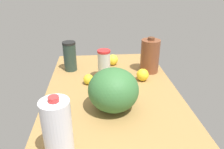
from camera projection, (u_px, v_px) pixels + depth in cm
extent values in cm
cube|color=#9E7741|center=(112.00, 92.00, 128.20)|extent=(120.00, 76.00, 3.00)
ellipsoid|color=#366E37|center=(113.00, 90.00, 105.71)|extent=(24.77, 24.77, 21.50)
cylinder|color=beige|center=(104.00, 66.00, 137.99)|extent=(7.90, 7.90, 17.70)
cylinder|color=red|center=(104.00, 51.00, 133.92)|extent=(8.14, 8.14, 1.40)
cylinder|color=#273B33|center=(70.00, 57.00, 149.82)|extent=(8.71, 8.71, 18.92)
cylinder|color=black|center=(69.00, 43.00, 145.49)|extent=(8.98, 8.98, 1.40)
cylinder|color=brown|center=(150.00, 56.00, 147.13)|extent=(12.55, 12.55, 22.27)
cylinder|color=#59331E|center=(151.00, 39.00, 142.01)|extent=(4.39, 4.39, 1.80)
cylinder|color=white|center=(58.00, 130.00, 76.88)|extent=(10.47, 10.47, 23.91)
cylinder|color=red|center=(53.00, 99.00, 71.40)|extent=(3.66, 3.66, 1.80)
sphere|color=yellow|center=(113.00, 60.00, 160.88)|extent=(7.76, 7.76, 7.76)
sphere|color=yellow|center=(88.00, 79.00, 133.28)|extent=(6.23, 6.23, 6.23)
sphere|color=yellow|center=(143.00, 75.00, 137.32)|extent=(7.72, 7.72, 7.72)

